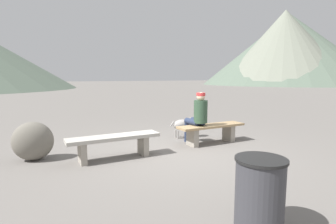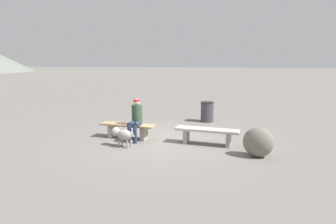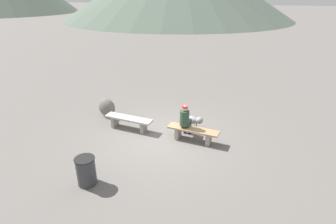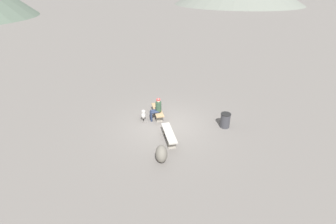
{
  "view_description": "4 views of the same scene",
  "coord_description": "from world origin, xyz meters",
  "px_view_note": "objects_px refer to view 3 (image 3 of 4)",
  "views": [
    {
      "loc": [
        -3.24,
        -4.62,
        1.61
      ],
      "look_at": [
        1.06,
        2.06,
        0.57
      ],
      "focal_mm": 28.44,
      "sensor_mm": 36.0,
      "label": 1
    },
    {
      "loc": [
        -2.16,
        8.26,
        2.37
      ],
      "look_at": [
        -0.05,
        -0.4,
        0.79
      ],
      "focal_mm": 30.52,
      "sensor_mm": 36.0,
      "label": 2
    },
    {
      "loc": [
        2.87,
        -7.79,
        4.71
      ],
      "look_at": [
        -0.1,
        1.06,
        0.54
      ],
      "focal_mm": 28.95,
      "sensor_mm": 36.0,
      "label": 3
    },
    {
      "loc": [
        -10.83,
        3.25,
        6.94
      ],
      "look_at": [
        0.45,
        -0.25,
        0.56
      ],
      "focal_mm": 26.45,
      "sensor_mm": 36.0,
      "label": 4
    }
  ],
  "objects_px": {
    "trash_bin": "(86,171)",
    "boulder": "(107,107)",
    "bench_right": "(193,132)",
    "bench_left": "(129,121)",
    "seated_person": "(185,119)",
    "dog": "(194,120)"
  },
  "relations": [
    {
      "from": "bench_right",
      "to": "trash_bin",
      "type": "height_order",
      "value": "trash_bin"
    },
    {
      "from": "bench_left",
      "to": "dog",
      "type": "distance_m",
      "value": 2.42
    },
    {
      "from": "boulder",
      "to": "seated_person",
      "type": "bearing_deg",
      "value": -11.85
    },
    {
      "from": "bench_left",
      "to": "seated_person",
      "type": "xyz_separation_m",
      "value": [
        2.14,
        0.03,
        0.38
      ]
    },
    {
      "from": "bench_right",
      "to": "trash_bin",
      "type": "xyz_separation_m",
      "value": [
        -2.13,
        -3.1,
        0.07
      ]
    },
    {
      "from": "seated_person",
      "to": "dog",
      "type": "distance_m",
      "value": 0.83
    },
    {
      "from": "seated_person",
      "to": "dog",
      "type": "height_order",
      "value": "seated_person"
    },
    {
      "from": "bench_left",
      "to": "dog",
      "type": "relative_size",
      "value": 2.46
    },
    {
      "from": "dog",
      "to": "trash_bin",
      "type": "height_order",
      "value": "trash_bin"
    },
    {
      "from": "bench_left",
      "to": "bench_right",
      "type": "relative_size",
      "value": 1.04
    },
    {
      "from": "bench_left",
      "to": "trash_bin",
      "type": "distance_m",
      "value": 3.21
    },
    {
      "from": "bench_right",
      "to": "dog",
      "type": "distance_m",
      "value": 0.87
    },
    {
      "from": "bench_right",
      "to": "boulder",
      "type": "distance_m",
      "value": 3.92
    },
    {
      "from": "dog",
      "to": "trash_bin",
      "type": "distance_m",
      "value": 4.42
    },
    {
      "from": "bench_right",
      "to": "seated_person",
      "type": "xyz_separation_m",
      "value": [
        -0.32,
        0.13,
        0.4
      ]
    },
    {
      "from": "trash_bin",
      "to": "bench_right",
      "type": "bearing_deg",
      "value": 55.52
    },
    {
      "from": "seated_person",
      "to": "bench_right",
      "type": "bearing_deg",
      "value": -20.98
    },
    {
      "from": "bench_left",
      "to": "trash_bin",
      "type": "relative_size",
      "value": 2.34
    },
    {
      "from": "trash_bin",
      "to": "boulder",
      "type": "relative_size",
      "value": 1.04
    },
    {
      "from": "bench_right",
      "to": "boulder",
      "type": "relative_size",
      "value": 2.35
    },
    {
      "from": "bench_left",
      "to": "dog",
      "type": "xyz_separation_m",
      "value": [
        2.3,
        0.76,
        0.02
      ]
    },
    {
      "from": "bench_left",
      "to": "seated_person",
      "type": "bearing_deg",
      "value": 5.69
    }
  ]
}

